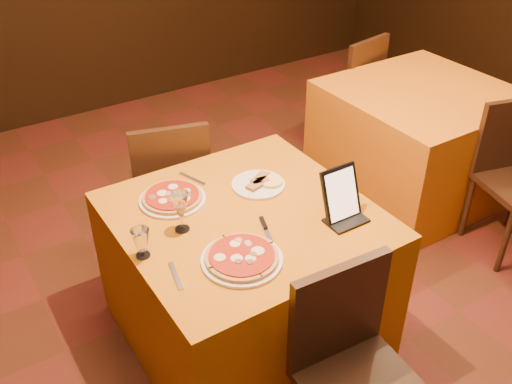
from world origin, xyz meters
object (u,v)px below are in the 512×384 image
side_table (417,141)px  chair_main_far (169,184)px  pizza_far (172,198)px  tablet (341,194)px  chair_side_far (344,91)px  wine_glass (181,212)px  water_glass (141,243)px  main_table (245,276)px  pizza_near (242,258)px

side_table → chair_main_far: chair_main_far is taller
pizza_far → tablet: size_ratio=1.27×
chair_side_far → wine_glass: bearing=21.9°
pizza_far → water_glass: water_glass is taller
main_table → wine_glass: size_ratio=5.79×
side_table → pizza_near: size_ratio=3.32×
chair_main_far → wine_glass: 0.93m
main_table → pizza_near: size_ratio=3.32×
chair_main_far → pizza_far: size_ratio=2.95×
chair_main_far → pizza_near: size_ratio=2.75×
chair_side_far → tablet: size_ratio=3.73×
side_table → pizza_far: 1.99m
main_table → pizza_far: pizza_far is taller
chair_side_far → chair_main_far: bearing=5.0°
side_table → wine_glass: bearing=-166.4°
main_table → chair_main_far: 0.84m
main_table → chair_side_far: size_ratio=1.21×
wine_glass → water_glass: size_ratio=1.46×
water_glass → tablet: tablet is taller
chair_side_far → tablet: (-1.37, -1.55, 0.41)m
side_table → chair_main_far: size_ratio=1.21×
side_table → pizza_near: (-1.89, -0.80, 0.39)m
pizza_far → water_glass: 0.40m
pizza_far → pizza_near: bearing=-85.0°
side_table → pizza_near: 2.09m
pizza_near → water_glass: size_ratio=2.55×
chair_main_far → water_glass: bearing=75.6°
chair_main_far → chair_side_far: (1.71, 0.47, 0.00)m
main_table → water_glass: bearing=-177.0°
pizza_near → wine_glass: size_ratio=1.74×
pizza_near → tablet: bearing=3.1°
side_table → pizza_far: size_ratio=3.56×
main_table → pizza_far: 0.52m
wine_glass → tablet: tablet is taller
water_glass → chair_main_far: bearing=59.9°
tablet → chair_main_far: bearing=108.2°
chair_main_far → pizza_far: bearing=84.0°
chair_main_far → water_glass: 1.06m
main_table → side_table: same height
wine_glass → tablet: bearing=-24.4°
main_table → chair_side_far: (1.71, 1.31, 0.08)m
main_table → chair_main_far: size_ratio=1.21×
chair_main_far → wine_glass: (-0.29, -0.79, 0.39)m
side_table → chair_side_far: 0.79m
water_glass → tablet: bearing=-14.4°
pizza_near → wine_glass: 0.34m
main_table → wine_glass: 0.55m
side_table → water_glass: (-2.21, -0.55, 0.44)m
chair_side_far → pizza_near: size_ratio=2.75×
pizza_far → side_table: bearing=7.7°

